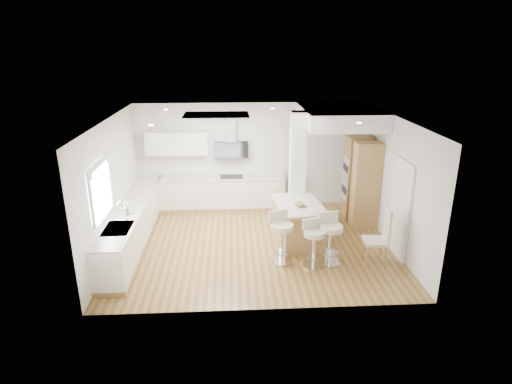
{
  "coord_description": "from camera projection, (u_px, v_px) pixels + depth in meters",
  "views": [
    {
      "loc": [
        -0.48,
        -8.64,
        4.26
      ],
      "look_at": [
        0.04,
        0.4,
        1.09
      ],
      "focal_mm": 30.0,
      "sensor_mm": 36.0,
      "label": 1
    }
  ],
  "objects": [
    {
      "name": "doorway_right",
      "position": [
        400.0,
        209.0,
        8.85
      ],
      "size": [
        0.05,
        1.0,
        2.1
      ],
      "color": "#433C34",
      "rests_on": "ground"
    },
    {
      "name": "bar_stool_c",
      "position": [
        330.0,
        236.0,
        8.56
      ],
      "size": [
        0.56,
        0.56,
        1.07
      ],
      "rotation": [
        0.0,
        0.0,
        0.18
      ],
      "color": "silver",
      "rests_on": "ground"
    },
    {
      "name": "soffit",
      "position": [
        340.0,
        117.0,
        10.16
      ],
      "size": [
        1.78,
        2.2,
        0.4
      ],
      "color": "white",
      "rests_on": "ground"
    },
    {
      "name": "wall_right",
      "position": [
        393.0,
        182.0,
        9.28
      ],
      "size": [
        0.04,
        5.0,
        2.8
      ],
      "primitive_type": "cube",
      "color": "silver",
      "rests_on": "ground"
    },
    {
      "name": "counter_left",
      "position": [
        133.0,
        224.0,
        9.5
      ],
      "size": [
        0.63,
        4.5,
        1.35
      ],
      "color": "#AC824A",
      "rests_on": "ground"
    },
    {
      "name": "bar_stool_b",
      "position": [
        314.0,
        241.0,
        8.46
      ],
      "size": [
        0.55,
        0.55,
        0.98
      ],
      "rotation": [
        0.0,
        0.0,
        0.32
      ],
      "color": "silver",
      "rests_on": "ground"
    },
    {
      "name": "pillar",
      "position": [
        297.0,
        171.0,
        10.07
      ],
      "size": [
        0.35,
        0.35,
        2.8
      ],
      "color": "white",
      "rests_on": "ground"
    },
    {
      "name": "ceiling",
      "position": [
        255.0,
        244.0,
        9.58
      ],
      "size": [
        6.0,
        5.0,
        0.02
      ],
      "primitive_type": "cube",
      "color": "white",
      "rests_on": "ground"
    },
    {
      "name": "wall_left",
      "position": [
        112.0,
        187.0,
        8.95
      ],
      "size": [
        0.04,
        5.0,
        2.8
      ],
      "primitive_type": "cube",
      "color": "silver",
      "rests_on": "ground"
    },
    {
      "name": "ground",
      "position": [
        255.0,
        244.0,
        9.58
      ],
      "size": [
        6.0,
        6.0,
        0.0
      ],
      "primitive_type": "plane",
      "color": "olive",
      "rests_on": "ground"
    },
    {
      "name": "counter_back",
      "position": [
        216.0,
        184.0,
        11.39
      ],
      "size": [
        3.62,
        0.63,
        2.5
      ],
      "color": "#AC824A",
      "rests_on": "ground"
    },
    {
      "name": "oven_column",
      "position": [
        360.0,
        180.0,
        10.54
      ],
      "size": [
        0.63,
        1.21,
        2.1
      ],
      "color": "#AC824A",
      "rests_on": "ground"
    },
    {
      "name": "window_left",
      "position": [
        101.0,
        187.0,
        8.01
      ],
      "size": [
        0.06,
        1.28,
        1.07
      ],
      "color": "white",
      "rests_on": "ground"
    },
    {
      "name": "wall_back",
      "position": [
        250.0,
        155.0,
        11.47
      ],
      "size": [
        6.0,
        0.04,
        2.8
      ],
      "primitive_type": "cube",
      "color": "silver",
      "rests_on": "ground"
    },
    {
      "name": "skylight",
      "position": [
        217.0,
        116.0,
        9.19
      ],
      "size": [
        4.1,
        2.1,
        0.06
      ],
      "color": "white",
      "rests_on": "ground"
    },
    {
      "name": "bar_stool_a",
      "position": [
        281.0,
        235.0,
        8.6
      ],
      "size": [
        0.63,
        0.63,
        1.08
      ],
      "rotation": [
        0.0,
        0.0,
        0.38
      ],
      "color": "silver",
      "rests_on": "ground"
    },
    {
      "name": "peninsula",
      "position": [
        298.0,
        222.0,
        9.59
      ],
      "size": [
        1.14,
        1.58,
        0.97
      ],
      "rotation": [
        0.0,
        0.0,
        0.11
      ],
      "color": "#AC824A",
      "rests_on": "ground"
    },
    {
      "name": "dining_chair",
      "position": [
        381.0,
        235.0,
        8.54
      ],
      "size": [
        0.5,
        0.5,
        1.19
      ],
      "rotation": [
        0.0,
        0.0,
        -0.08
      ],
      "color": "beige",
      "rests_on": "ground"
    }
  ]
}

